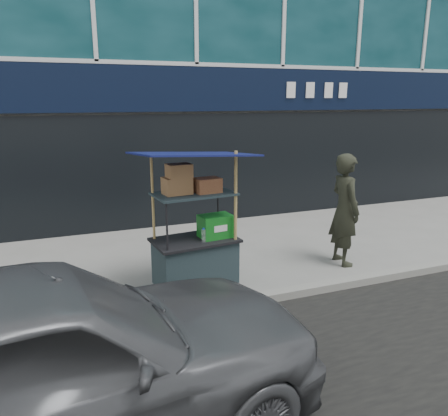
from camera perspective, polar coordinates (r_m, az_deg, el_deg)
name	(u,v)px	position (r m, az deg, el deg)	size (l,w,h in m)	color
ground	(281,291)	(6.49, 7.50, -10.76)	(80.00, 80.00, 0.00)	slate
curb	(288,293)	(6.31, 8.39, -10.96)	(80.00, 0.18, 0.12)	gray
vendor_cart	(196,244)	(6.16, -3.67, -4.71)	(1.65, 1.24, 2.09)	#18262A
vendor_man	(345,210)	(7.48, 15.49, -0.20)	(0.68, 0.45, 1.87)	#26281D
parked_car	(32,367)	(3.71, -23.78, -18.52)	(1.87, 4.65, 1.58)	#4F5256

